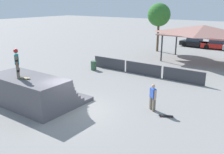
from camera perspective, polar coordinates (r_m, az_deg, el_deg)
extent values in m
plane|color=gray|center=(14.92, -8.73, -7.64)|extent=(160.00, 160.00, 0.00)
cube|color=#565459|center=(16.70, -15.75, -4.96)|extent=(5.20, 4.16, 0.23)
cube|color=#565459|center=(16.36, -17.01, -4.66)|extent=(5.20, 3.28, 0.23)
cube|color=#565459|center=(16.20, -17.53, -4.07)|extent=(5.20, 2.95, 0.23)
cube|color=#565459|center=(16.06, -17.91, -3.41)|extent=(5.20, 2.73, 0.23)
cube|color=#565459|center=(15.94, -18.20, -2.71)|extent=(5.20, 2.58, 0.23)
cube|color=#565459|center=(15.84, -18.44, -1.98)|extent=(5.20, 2.46, 0.23)
cube|color=#565459|center=(15.75, -18.62, -1.23)|extent=(5.20, 2.39, 0.23)
cube|color=#565459|center=(15.67, -18.77, -0.45)|extent=(5.20, 2.34, 0.23)
cylinder|color=silver|center=(16.32, -15.54, 0.79)|extent=(5.09, 0.07, 0.07)
cube|color=#6B6051|center=(15.43, -20.72, 1.15)|extent=(0.22, 0.22, 0.83)
cube|color=black|center=(15.42, -20.62, 1.34)|extent=(0.24, 0.23, 0.12)
cube|color=#6B6051|center=(15.79, -20.70, 1.48)|extent=(0.22, 0.22, 0.83)
cube|color=black|center=(15.77, -20.61, 1.67)|extent=(0.24, 0.23, 0.12)
cube|color=teal|center=(15.45, -20.98, 3.86)|extent=(0.50, 0.44, 0.59)
cylinder|color=brown|center=(15.18, -20.98, 3.46)|extent=(0.15, 0.15, 0.59)
cylinder|color=black|center=(15.18, -20.98, 3.51)|extent=(0.23, 0.23, 0.09)
cylinder|color=brown|center=(15.73, -20.94, 3.90)|extent=(0.15, 0.15, 0.59)
cylinder|color=black|center=(15.73, -20.95, 3.94)|extent=(0.23, 0.23, 0.09)
sphere|color=brown|center=(15.36, -21.15, 5.47)|extent=(0.23, 0.23, 0.23)
sphere|color=#B21919|center=(15.36, -21.16, 5.57)|extent=(0.26, 0.26, 0.26)
cylinder|color=green|center=(15.30, -18.69, -0.30)|extent=(0.06, 0.05, 0.05)
cylinder|color=green|center=(15.19, -18.99, -0.45)|extent=(0.06, 0.05, 0.05)
cylinder|color=green|center=(15.57, -20.13, -0.15)|extent=(0.06, 0.05, 0.05)
cylinder|color=green|center=(15.46, -20.44, -0.30)|extent=(0.06, 0.05, 0.05)
cube|color=tan|center=(15.37, -19.58, -0.18)|extent=(0.79, 0.44, 0.02)
cube|color=tan|center=(15.16, -18.50, -0.22)|extent=(0.15, 0.22, 0.02)
cube|color=#6B6051|center=(15.02, 8.92, -5.83)|extent=(0.21, 0.21, 0.79)
cube|color=#6B6051|center=(14.74, 9.54, -6.32)|extent=(0.21, 0.21, 0.79)
cube|color=blue|center=(14.63, 9.35, -3.63)|extent=(0.47, 0.43, 0.56)
cylinder|color=tan|center=(14.87, 8.87, -3.46)|extent=(0.15, 0.15, 0.56)
cylinder|color=tan|center=(14.43, 9.84, -4.14)|extent=(0.15, 0.15, 0.56)
sphere|color=tan|center=(14.49, 9.43, -2.06)|extent=(0.22, 0.22, 0.22)
cylinder|color=red|center=(14.27, 11.27, -8.84)|extent=(0.06, 0.05, 0.05)
cylinder|color=red|center=(14.40, 11.28, -8.60)|extent=(0.06, 0.05, 0.05)
cylinder|color=red|center=(14.28, 13.22, -8.94)|extent=(0.06, 0.05, 0.05)
cylinder|color=red|center=(14.41, 13.21, -8.71)|extent=(0.06, 0.05, 0.05)
cube|color=black|center=(14.32, 12.25, -8.65)|extent=(0.79, 0.49, 0.02)
cube|color=black|center=(14.31, 10.82, -8.50)|extent=(0.17, 0.22, 0.02)
cube|color=#3D3D42|center=(23.76, -0.61, 3.14)|extent=(3.40, 0.12, 1.05)
cube|color=#3D3D42|center=(21.89, 7.09, 1.83)|extent=(3.40, 0.12, 1.05)
cube|color=#3D3D42|center=(20.50, 16.01, 0.27)|extent=(3.40, 0.12, 1.05)
cylinder|color=#2D2D33|center=(27.26, 11.28, 6.45)|extent=(0.16, 0.16, 2.79)
cylinder|color=#2D2D33|center=(31.02, 14.46, 7.47)|extent=(0.16, 0.16, 2.79)
cube|color=#9E6B60|center=(27.78, 20.09, 8.97)|extent=(8.47, 4.85, 0.10)
pyramid|color=#9E6B60|center=(27.72, 20.20, 10.08)|extent=(8.30, 4.75, 0.98)
cylinder|color=brown|center=(32.82, 10.43, 8.90)|extent=(0.28, 0.28, 3.57)
sphere|color=#2D6B28|center=(32.57, 10.70, 13.80)|extent=(2.85, 2.85, 2.85)
cylinder|color=#385B3D|center=(23.40, -4.24, 2.63)|extent=(0.52, 0.52, 0.85)
cube|color=black|center=(37.61, 18.46, 7.28)|extent=(4.22, 2.05, 0.62)
cube|color=#283342|center=(37.57, 18.39, 8.11)|extent=(2.01, 1.58, 0.46)
cube|color=black|center=(37.54, 18.42, 8.46)|extent=(1.92, 1.54, 0.04)
cylinder|color=black|center=(37.89, 20.63, 6.88)|extent=(0.66, 0.26, 0.64)
cylinder|color=black|center=(36.48, 19.78, 6.62)|extent=(0.66, 0.26, 0.64)
cylinder|color=black|center=(38.80, 17.18, 7.41)|extent=(0.66, 0.26, 0.64)
cylinder|color=black|center=(37.42, 16.22, 7.17)|extent=(0.66, 0.26, 0.64)
cube|color=red|center=(36.85, 22.91, 6.64)|extent=(4.22, 2.13, 0.62)
cube|color=#283342|center=(36.78, 22.83, 7.49)|extent=(2.03, 1.63, 0.46)
cube|color=red|center=(36.75, 22.87, 7.84)|extent=(1.94, 1.58, 0.04)
cylinder|color=black|center=(37.78, 21.15, 6.80)|extent=(0.66, 0.27, 0.64)
cylinder|color=black|center=(36.26, 20.79, 6.47)|extent=(0.66, 0.27, 0.64)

